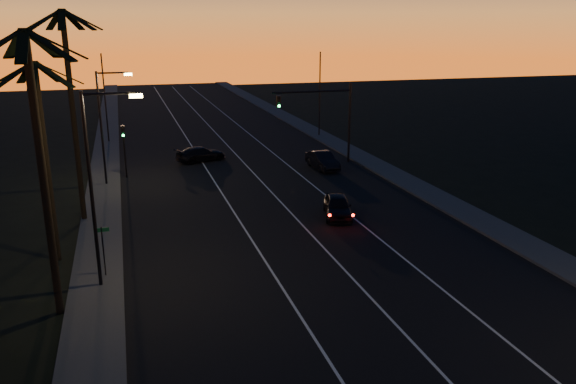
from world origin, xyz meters
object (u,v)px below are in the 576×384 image
object	(u,v)px
signal_mast	(324,109)
right_car	(322,160)
lead_car	(337,206)
cross_car	(201,154)

from	to	relation	value
signal_mast	right_car	world-z (taller)	signal_mast
signal_mast	lead_car	xyz separation A→B (m)	(-4.02, -13.71, -4.08)
signal_mast	right_car	size ratio (longest dim) A/B	1.61
lead_car	right_car	bearing A→B (deg)	74.53
right_car	cross_car	size ratio (longest dim) A/B	0.91
signal_mast	lead_car	bearing A→B (deg)	-106.36
signal_mast	right_car	xyz separation A→B (m)	(-0.71, -1.74, -4.06)
right_car	cross_car	world-z (taller)	right_car
lead_car	cross_car	distance (m)	18.67
signal_mast	cross_car	xyz separation A→B (m)	(-10.16, 3.92, -4.12)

